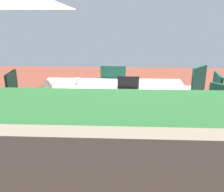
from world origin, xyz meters
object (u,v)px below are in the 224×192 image
Objects in this scene: dining_table at (112,90)px; laptop at (128,86)px; chair_southwest at (190,89)px; chair_northwest at (217,119)px; chair_south at (114,87)px; chair_east at (23,98)px; cup at (78,81)px; chair_west at (205,101)px.

dining_table is 0.28m from laptop.
chair_southwest reaches higher than laptop.
chair_northwest reaches higher than dining_table.
chair_northwest is 1.97m from chair_south.
chair_northwest is at bearing -108.00° from chair_east.
chair_northwest is at bearing 157.77° from cup.
chair_southwest is 1.00× the size of chair_south.
chair_south is (1.41, -1.37, 0.00)m from chair_northwest.
dining_table is at bearing -84.22° from chair_west.
chair_west is 2.03m from cup.
chair_east is at bearing 6.62° from cup.
chair_east is 9.38× the size of cup.
chair_south is (1.47, -0.65, 0.00)m from chair_west.
chair_south is at bearing -133.37° from cup.
chair_west is at bearing -175.00° from laptop.
chair_west is 0.63m from chair_southwest.
cup is (0.54, 0.58, 0.26)m from chair_south.
laptop is at bearing 108.86° from chair_south.
chair_west reaches higher than dining_table.
dining_table is 2.33× the size of chair_south.
chair_northwest is 2.93m from chair_east.
chair_south is 3.03× the size of laptop.
chair_southwest is (0.09, -0.63, 0.00)m from chair_west.
chair_northwest is 1.00× the size of chair_southwest.
chair_northwest reaches higher than cup.
chair_south is (-1.43, -0.68, 0.00)m from chair_east.
cup reaches higher than dining_table.
chair_northwest is at bearing 0.73° from chair_west.
dining_table is 2.33× the size of chair_northwest.
chair_west is 1.00× the size of chair_east.
dining_table is at bearing -22.12° from chair_southwest.
chair_northwest is 3.03× the size of laptop.
cup is (1.96, -0.80, 0.26)m from chair_northwest.
dining_table is 1.47m from chair_west.
cup is at bearing -87.27° from chair_west.
chair_west is 9.38× the size of cup.
chair_south is at bearing -68.86° from chair_east.
chair_west and chair_east have the same top height.
chair_east is (2.90, 0.03, 0.00)m from chair_west.
chair_east is at bearing 26.23° from chair_south.
chair_southwest is (-2.80, -0.65, 0.00)m from chair_east.
chair_southwest is 1.37m from chair_south.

